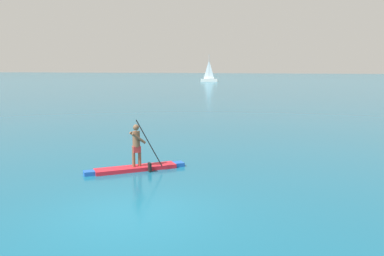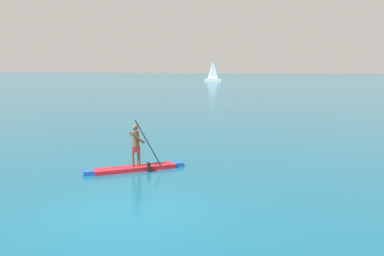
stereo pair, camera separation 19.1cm
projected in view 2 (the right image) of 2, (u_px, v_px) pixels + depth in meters
The scene contains 3 objects.
ground at pixel (127, 215), 9.86m from camera, with size 440.00×440.00×0.00m, color #145B7A.
paddleboarder_mid_center at pixel (136, 162), 14.09m from camera, with size 3.02×2.53×1.85m.
sailboat_left_horizon at pixel (213, 78), 96.50m from camera, with size 4.16×2.04×6.46m.
Camera 2 is at (4.18, -8.60, 3.60)m, focal length 37.55 mm.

